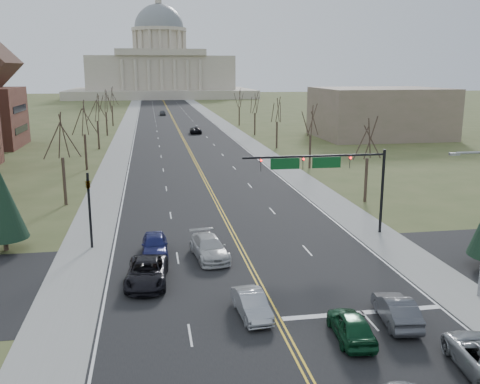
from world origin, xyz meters
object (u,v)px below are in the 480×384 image
object	(u,v)px
car_nb_outer_lead	(396,310)
car_far_nb	(196,130)
car_sb_outer_second	(155,245)
car_sb_outer_lead	(147,272)
car_far_sb	(163,113)
car_sb_inner_second	(209,248)
signal_left	(89,202)
car_nb_inner_lead	(351,326)
signal_mast	(326,168)
car_sb_inner_lead	(252,304)

from	to	relation	value
car_nb_outer_lead	car_far_nb	world-z (taller)	car_nb_outer_lead
car_nb_outer_lead	car_sb_outer_second	bearing A→B (deg)	-38.29
car_sb_outer_lead	car_sb_outer_second	size ratio (longest dim) A/B	1.18
car_sb_outer_second	car_far_sb	size ratio (longest dim) A/B	1.06
car_sb_inner_second	signal_left	bearing A→B (deg)	149.16
car_sb_inner_second	car_far_sb	xyz separation A→B (m)	(0.15, 127.51, -0.03)
car_nb_inner_lead	signal_left	bearing A→B (deg)	-45.25
signal_left	car_nb_inner_lead	world-z (taller)	signal_left
car_nb_inner_lead	car_sb_outer_second	size ratio (longest dim) A/B	0.92
car_sb_inner_second	car_far_nb	world-z (taller)	car_sb_inner_second
car_far_nb	signal_mast	bearing A→B (deg)	94.64
signal_left	car_nb_outer_lead	xyz separation A→B (m)	(17.84, -15.95, -2.95)
car_nb_inner_lead	car_sb_inner_lead	distance (m)	5.76
car_far_sb	car_sb_outer_lead	bearing A→B (deg)	-91.50
signal_mast	car_far_nb	world-z (taller)	signal_mast
car_sb_inner_lead	car_sb_outer_second	size ratio (longest dim) A/B	0.89
car_sb_inner_lead	car_far_sb	xyz separation A→B (m)	(-1.15, 137.42, 0.07)
car_sb_outer_second	car_far_nb	distance (m)	78.64
car_nb_outer_lead	car_sb_outer_second	distance (m)	18.65
car_sb_outer_lead	car_far_sb	bearing A→B (deg)	92.39
signal_mast	car_sb_inner_lead	distance (m)	17.15
signal_left	car_far_sb	size ratio (longest dim) A/B	1.34
car_sb_inner_lead	car_sb_outer_lead	distance (m)	8.21
signal_mast	car_sb_inner_lead	bearing A→B (deg)	-122.55
car_sb_inner_lead	car_far_nb	size ratio (longest dim) A/B	0.81
signal_mast	signal_left	size ratio (longest dim) A/B	2.02
car_nb_outer_lead	car_sb_outer_second	xyz separation A→B (m)	(-12.98, 13.40, 0.05)
car_nb_inner_lead	car_far_sb	xyz separation A→B (m)	(-5.73, 140.92, 0.02)
car_nb_outer_lead	car_far_nb	size ratio (longest dim) A/B	0.88
car_far_nb	car_sb_inner_second	bearing A→B (deg)	87.19
signal_mast	car_far_nb	distance (m)	75.74
signal_mast	car_nb_outer_lead	distance (m)	16.75
car_sb_inner_second	car_far_sb	bearing A→B (deg)	82.89
signal_mast	car_sb_inner_second	size ratio (longest dim) A/B	2.22
car_sb_outer_lead	car_sb_outer_second	distance (m)	5.53
car_nb_inner_lead	car_sb_outer_second	xyz separation A→B (m)	(-9.85, 14.75, 0.06)
signal_mast	car_far_nb	xyz separation A→B (m)	(-4.15, 75.45, -5.02)
car_far_nb	car_far_sb	bearing A→B (deg)	-81.63
car_nb_inner_lead	car_far_sb	distance (m)	141.03
car_nb_inner_lead	car_nb_outer_lead	bearing A→B (deg)	-152.30
car_sb_inner_lead	car_nb_outer_lead	bearing A→B (deg)	-20.44
car_sb_inner_second	car_far_nb	bearing A→B (deg)	78.66
signal_left	car_far_sb	xyz separation A→B (m)	(8.98, 123.61, -2.94)
signal_left	car_nb_inner_lead	distance (m)	22.90
car_sb_inner_lead	car_far_nb	xyz separation A→B (m)	(4.66, 89.26, 0.03)
signal_left	car_sb_outer_second	distance (m)	6.21
car_sb_inner_lead	car_nb_inner_lead	bearing A→B (deg)	-42.26
car_nb_outer_lead	car_far_sb	distance (m)	139.85
signal_mast	car_far_sb	world-z (taller)	signal_mast
car_sb_outer_lead	car_far_nb	distance (m)	84.17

